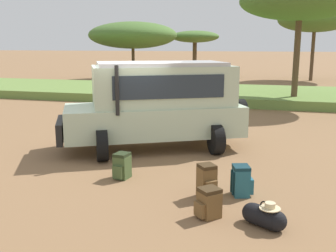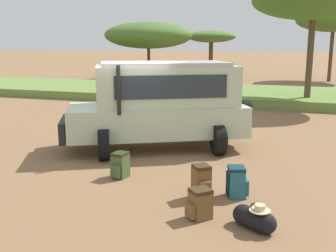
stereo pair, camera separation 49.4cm
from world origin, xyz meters
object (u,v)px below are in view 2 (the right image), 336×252
Objects in this scene: backpack_outermost at (200,204)px; acacia_tree_right_mid at (334,19)px; safari_vehicle at (161,103)px; acacia_tree_far_left at (148,35)px; backpack_beside_front_wheel at (201,182)px; acacia_tree_left_mid at (211,37)px; duffel_bag_low_black_case at (254,218)px; acacia_tree_centre_back at (314,0)px; backpack_cluster_center at (120,165)px; backpack_near_rear_wheel at (237,182)px.

acacia_tree_right_mid is at bearing 82.55° from backpack_outermost.
acacia_tree_right_mid is (5.84, 23.74, 3.54)m from safari_vehicle.
acacia_tree_far_left is at bearing 112.24° from safari_vehicle.
acacia_tree_far_left is (-10.42, 23.91, 3.32)m from backpack_beside_front_wheel.
backpack_beside_front_wheel is 29.62m from acacia_tree_left_mid.
duffel_bag_low_black_case is (3.12, -4.30, -1.12)m from safari_vehicle.
acacia_tree_centre_back is 14.44m from acacia_tree_right_mid.
backpack_outermost is 0.12× the size of acacia_tree_left_mid.
backpack_beside_front_wheel is 27.70m from acacia_tree_right_mid.
safari_vehicle is 24.71m from acacia_tree_right_mid.
acacia_tree_left_mid reaches higher than safari_vehicle.
backpack_cluster_center is at bearing 146.13° from backpack_outermost.
acacia_tree_left_mid is at bearing 117.22° from acacia_tree_centre_back.
acacia_tree_far_left is at bearing 113.55° from backpack_beside_front_wheel.
backpack_near_rear_wheel is (0.63, 0.29, -0.03)m from backpack_beside_front_wheel.
safari_vehicle reaches higher than backpack_beside_front_wheel.
acacia_tree_far_left is 1.25× the size of acacia_tree_centre_back.
duffel_bag_low_black_case is at bearing -41.52° from backpack_beside_front_wheel.
backpack_near_rear_wheel reaches higher than backpack_outermost.
backpack_outermost is 0.94m from duffel_bag_low_black_case.
acacia_tree_right_mid is at bearing 83.17° from backpack_near_rear_wheel.
safari_vehicle is 4.83m from backpack_outermost.
backpack_near_rear_wheel is at bearing -96.83° from acacia_tree_right_mid.
acacia_tree_far_left is (-11.05, 23.62, 3.35)m from backpack_near_rear_wheel.
safari_vehicle is at bearing -113.16° from acacia_tree_centre_back.
acacia_tree_right_mid is at bearing 81.93° from backpack_beside_front_wheel.
acacia_tree_far_left is 1.18× the size of acacia_tree_right_mid.
backpack_outermost is 30.51m from acacia_tree_left_mid.
acacia_tree_far_left is at bearing -130.72° from acacia_tree_left_mid.
acacia_tree_centre_back reaches higher than backpack_outermost.
acacia_tree_centre_back is at bearing 71.61° from backpack_cluster_center.
safari_vehicle is at bearing -103.81° from acacia_tree_right_mid.
duffel_bag_low_black_case is 0.12× the size of acacia_tree_right_mid.
backpack_cluster_center reaches higher than duffel_bag_low_black_case.
acacia_tree_right_mid reaches higher than acacia_tree_centre_back.
safari_vehicle reaches higher than backpack_cluster_center.
backpack_near_rear_wheel is 0.10× the size of acacia_tree_centre_back.
safari_vehicle reaches higher than backpack_outermost.
acacia_tree_centre_back reaches higher than acacia_tree_left_mid.
backpack_near_rear_wheel is 1.17× the size of backpack_outermost.
duffel_bag_low_black_case is 27.66m from acacia_tree_far_left.
acacia_tree_centre_back is (4.03, 12.13, 4.60)m from backpack_cluster_center.
acacia_tree_right_mid is at bearing 77.55° from backpack_cluster_center.
duffel_bag_low_black_case is (3.12, -1.59, -0.10)m from backpack_cluster_center.
safari_vehicle is 10.27× the size of backpack_outermost.
acacia_tree_far_left reaches higher than duffel_bag_low_black_case.
duffel_bag_low_black_case is (0.93, -0.12, -0.08)m from backpack_outermost.
backpack_beside_front_wheel is 0.15× the size of acacia_tree_left_mid.
backpack_outermost is at bearing -62.41° from safari_vehicle.
safari_vehicle is 4.13m from backpack_near_rear_wheel.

